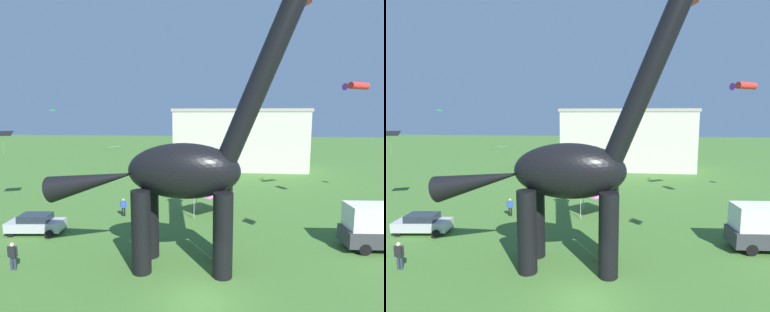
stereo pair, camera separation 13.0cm
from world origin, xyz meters
The scene contains 14 objects.
ground_plane centered at (0.00, 0.00, 0.00)m, with size 240.00×240.00×0.00m, color #42702D.
dinosaur_sculpture centered at (-1.33, 3.65, 5.98)m, with size 15.81×3.35×16.53m.
parked_sedan_left centered at (-13.55, 7.70, 0.81)m, with size 4.37×2.22×1.55m.
parked_box_truck centered at (12.12, 7.42, 1.65)m, with size 5.73×2.47×3.20m.
person_strolling_adult centered at (-5.07, 12.71, 0.75)m, with size 0.46×0.20×1.24m.
person_watching_child centered at (-11.41, 1.97, 1.05)m, with size 0.65×0.28×1.73m.
person_far_spectator centered at (-8.06, 12.59, 1.00)m, with size 0.62×0.27×1.65m.
festival_canopy_tent centered at (-0.17, 13.80, 2.54)m, with size 3.15×3.15×3.00m.
kite_apex centered at (-20.83, 14.33, 7.43)m, with size 2.16×1.90×2.27m.
kite_far_right centered at (6.13, 8.00, 16.63)m, with size 1.67×2.00×0.53m.
kite_near_high centered at (-17.32, 17.68, 9.75)m, with size 0.57×0.74×0.13m.
kite_drifting centered at (-12.84, 22.92, 5.13)m, with size 2.12×2.11×0.46m.
kite_mid_right centered at (14.17, 19.11, 12.14)m, with size 2.43×2.55×0.72m.
background_building_block centered at (3.48, 40.01, 5.12)m, with size 22.06×9.20×10.22m.
Camera 2 is at (1.37, -14.79, 9.35)m, focal length 29.61 mm.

